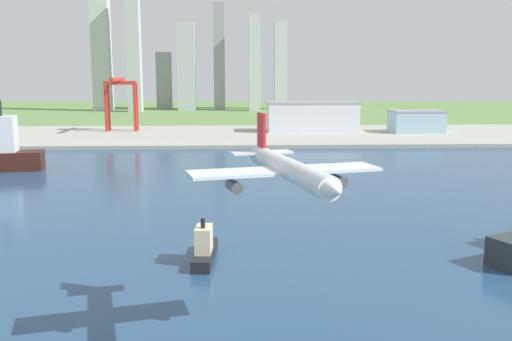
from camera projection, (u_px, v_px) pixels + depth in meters
The scene contains 9 objects.
ground_plane at pixel (255, 187), 233.42m from camera, with size 2400.00×2400.00×0.00m, color #5D8446.
water_bay at pixel (263, 225), 174.32m from camera, with size 840.00×360.00×0.15m, color navy.
industrial_pier at pixel (245, 135), 420.34m from camera, with size 840.00×140.00×2.50m, color #A2A294.
airplane_landing at pixel (289, 170), 90.30m from camera, with size 32.64×37.56×11.50m.
tugboat_small at pixel (204, 249), 139.39m from camera, with size 5.83×20.93×11.62m.
port_crane_red at pixel (120, 93), 434.35m from camera, with size 24.53×44.87×41.51m.
warehouse_main at pixel (312, 117), 436.53m from camera, with size 70.57×29.83×22.86m.
warehouse_annex at pixel (416, 121), 430.86m from camera, with size 38.76×27.33×16.72m.
distant_skyline at pixel (181, 60), 728.70m from camera, with size 251.38×74.80×151.72m.
Camera 1 is at (-9.13, 71.25, 46.11)m, focal length 39.39 mm.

